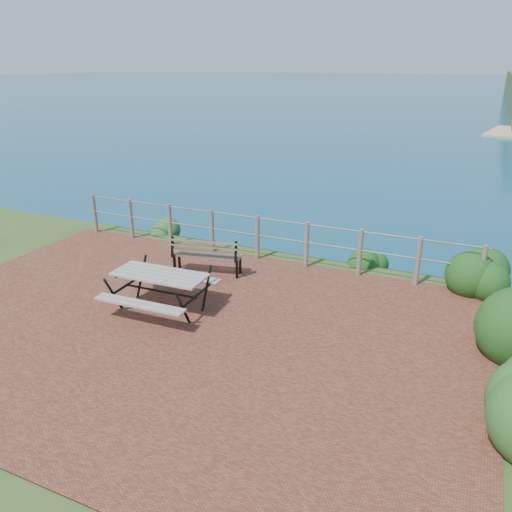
{
  "coord_description": "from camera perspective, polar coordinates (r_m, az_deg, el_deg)",
  "views": [
    {
      "loc": [
        4.28,
        -6.21,
        4.15
      ],
      "look_at": [
        0.69,
        1.76,
        0.75
      ],
      "focal_mm": 35.0,
      "sensor_mm": 36.0,
      "label": 1
    }
  ],
  "objects": [
    {
      "name": "ground",
      "position": [
        8.61,
        -9.09,
        -7.87
      ],
      "size": [
        10.0,
        7.0,
        0.12
      ],
      "primitive_type": "cube",
      "color": "maroon",
      "rests_on": "ground"
    },
    {
      "name": "picnic_table",
      "position": [
        8.95,
        -10.87,
        -3.57
      ],
      "size": [
        1.68,
        1.44,
        0.7
      ],
      "rotation": [
        0.0,
        0.0,
        0.04
      ],
      "color": "gray",
      "rests_on": "ground"
    },
    {
      "name": "shrub_lip_east",
      "position": [
        11.35,
        12.94,
        -0.76
      ],
      "size": [
        0.74,
        0.74,
        0.47
      ],
      "primitive_type": "ellipsoid",
      "color": "#173F13",
      "rests_on": "ground"
    },
    {
      "name": "safety_railing",
      "position": [
        11.07,
        0.15,
        2.4
      ],
      "size": [
        9.4,
        0.1,
        1.0
      ],
      "color": "#6B5B4C",
      "rests_on": "ground"
    },
    {
      "name": "shrub_lip_west",
      "position": [
        13.48,
        -11.0,
        2.93
      ],
      "size": [
        0.78,
        0.78,
        0.52
      ],
      "primitive_type": "ellipsoid",
      "color": "#285B22",
      "rests_on": "ground"
    },
    {
      "name": "ocean",
      "position": [
        206.29,
        24.4,
        18.36
      ],
      "size": [
        1200.0,
        1200.0,
        0.0
      ],
      "primitive_type": "plane",
      "color": "#15627F",
      "rests_on": "ground"
    },
    {
      "name": "shrub_right_edge",
      "position": [
        10.75,
        24.34,
        -3.47
      ],
      "size": [
        1.05,
        1.05,
        1.51
      ],
      "primitive_type": "ellipsoid",
      "color": "#173F13",
      "rests_on": "ground"
    },
    {
      "name": "park_bench",
      "position": [
        10.35,
        -5.64,
        0.75
      ],
      "size": [
        1.5,
        0.66,
        0.82
      ],
      "rotation": [
        0.0,
        0.0,
        0.21
      ],
      "color": "brown",
      "rests_on": "ground"
    }
  ]
}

